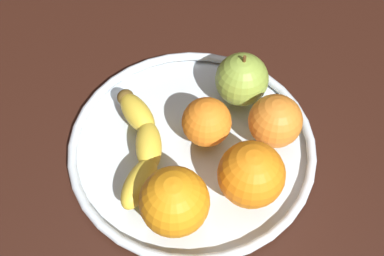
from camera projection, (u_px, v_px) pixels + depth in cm
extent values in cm
cube|color=black|center=(192.00, 157.00, 64.39)|extent=(152.84, 152.84, 4.00)
cylinder|color=silver|center=(192.00, 147.00, 62.50)|extent=(30.87, 30.87, 0.60)
torus|color=silver|center=(192.00, 144.00, 61.76)|extent=(32.16, 32.16, 1.20)
ellipsoid|color=yellow|center=(139.00, 183.00, 55.98)|extent=(7.29, 7.51, 3.27)
ellipsoid|color=yellow|center=(149.00, 146.00, 58.94)|extent=(7.88, 5.45, 3.27)
ellipsoid|color=yellow|center=(137.00, 114.00, 61.77)|extent=(7.62, 4.34, 3.27)
ellipsoid|color=brown|center=(125.00, 97.00, 63.31)|extent=(2.33, 2.57, 2.29)
sphere|color=#88A83D|center=(242.00, 79.00, 62.57)|extent=(7.10, 7.10, 7.10)
cylinder|color=#593819|center=(244.00, 60.00, 59.49)|extent=(0.44, 0.44, 1.20)
sphere|color=orange|center=(208.00, 124.00, 59.02)|extent=(6.28, 6.28, 6.28)
sphere|color=orange|center=(251.00, 175.00, 54.02)|extent=(7.83, 7.83, 7.83)
sphere|color=orange|center=(174.00, 202.00, 52.05)|extent=(7.91, 7.91, 7.91)
sphere|color=orange|center=(275.00, 121.00, 58.93)|extent=(6.78, 6.78, 6.78)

